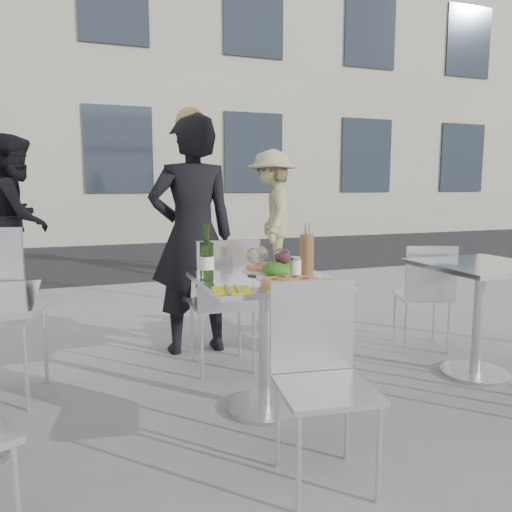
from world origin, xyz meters
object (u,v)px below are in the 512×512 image
object	(u,v)px
chair_near	(319,364)
woman_diner	(192,236)
side_table_right	(480,295)
wine_bottle	(207,258)
chair_far	(225,294)
wineglass_white_b	(262,255)
carafe	(307,252)
napkin_left	(232,290)
main_table	(265,316)
side_chair_rfar	(426,289)
wineglass_white_a	(253,257)
pedestrian_b	(272,215)
wineglass_red_b	(280,257)
pedestrian_a	(18,218)
salad_plate	(276,271)
wineglass_red_a	(285,258)
pizza_near	(291,281)
sugar_shaker	(295,267)
napkin_right	(326,282)
pizza_far	(270,268)

from	to	relation	value
chair_near	woman_diner	size ratio (longest dim) A/B	0.48
side_table_right	wine_bottle	bearing A→B (deg)	178.01
chair_far	wineglass_white_b	bearing A→B (deg)	100.96
chair_near	wineglass_white_b	size ratio (longest dim) A/B	5.32
carafe	napkin_left	xyz separation A→B (m)	(-0.56, -0.34, -0.11)
main_table	chair_near	bearing A→B (deg)	-91.17
main_table	wineglass_white_b	distance (m)	0.34
chair_far	wine_bottle	world-z (taller)	wine_bottle
side_chair_rfar	wineglass_white_b	xyz separation A→B (m)	(-1.47, -0.40, 0.38)
side_chair_rfar	wineglass_white_a	bearing A→B (deg)	37.03
wineglass_white_b	wineglass_white_a	bearing A→B (deg)	-146.73
pedestrian_b	wineglass_white_a	bearing A→B (deg)	-5.43
chair_near	carafe	distance (m)	0.89
napkin_left	carafe	bearing A→B (deg)	41.47
side_table_right	wineglass_red_b	bearing A→B (deg)	179.37
pedestrian_a	pedestrian_b	world-z (taller)	pedestrian_a
wineglass_red_b	carafe	bearing A→B (deg)	19.81
main_table	salad_plate	bearing A→B (deg)	-7.87
pedestrian_a	wineglass_red_a	size ratio (longest dim) A/B	11.39
chair_far	wineglass_white_a	world-z (taller)	same
main_table	napkin_left	xyz separation A→B (m)	(-0.27, -0.25, 0.21)
pizza_near	wineglass_white_a	world-z (taller)	wineglass_white_a
wine_bottle	wineglass_white_a	world-z (taller)	wine_bottle
main_table	side_chair_rfar	xyz separation A→B (m)	(1.49, 0.52, -0.06)
pedestrian_b	pizza_near	size ratio (longest dim) A/B	5.59
sugar_shaker	napkin_left	xyz separation A→B (m)	(-0.44, -0.24, -0.05)
pedestrian_a	napkin_right	bearing A→B (deg)	-143.88
sugar_shaker	wineglass_white_a	world-z (taller)	wineglass_white_a
wine_bottle	wineglass_red_a	xyz separation A→B (m)	(0.41, -0.09, -0.00)
side_chair_rfar	pizza_near	world-z (taller)	side_chair_rfar
salad_plate	sugar_shaker	distance (m)	0.12
main_table	carafe	world-z (taller)	carafe
wine_bottle	chair_near	bearing A→B (deg)	-67.97
side_table_right	main_table	bearing A→B (deg)	180.00
salad_plate	wineglass_red_b	size ratio (longest dim) A/B	1.40
carafe	main_table	bearing A→B (deg)	-163.41
chair_near	wineglass_white_b	xyz separation A→B (m)	(0.04, 0.79, 0.36)
side_table_right	napkin_right	size ratio (longest dim) A/B	3.75
pizza_near	napkin_left	world-z (taller)	pizza_near
chair_far	salad_plate	world-z (taller)	chair_far
woman_diner	carafe	xyz separation A→B (m)	(0.43, -1.05, -0.01)
woman_diner	wineglass_red_a	bearing A→B (deg)	102.45
main_table	wineglass_red_b	size ratio (longest dim) A/B	4.76
main_table	napkin_left	world-z (taller)	napkin_left
side_table_right	carafe	world-z (taller)	carafe
side_chair_rfar	pizza_near	bearing A→B (deg)	47.38
wineglass_red_a	salad_plate	bearing A→B (deg)	152.73
pedestrian_a	sugar_shaker	size ratio (longest dim) A/B	16.76
pizza_near	wine_bottle	distance (m)	0.47
salad_plate	pizza_far	bearing A→B (deg)	77.00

